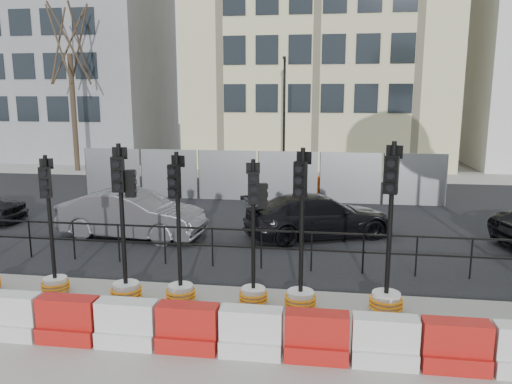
# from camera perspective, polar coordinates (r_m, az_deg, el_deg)

# --- Properties ---
(ground) EXTENTS (120.00, 120.00, 0.00)m
(ground) POSITION_cam_1_polar(r_m,az_deg,el_deg) (11.32, -6.36, -10.56)
(ground) COLOR #51514C
(ground) RESTS_ON ground
(sidewalk_near) EXTENTS (40.00, 6.00, 0.02)m
(sidewalk_near) POSITION_cam_1_polar(r_m,az_deg,el_deg) (8.72, -11.54, -17.60)
(sidewalk_near) COLOR gray
(sidewalk_near) RESTS_ON ground
(road) EXTENTS (40.00, 14.00, 0.03)m
(road) POSITION_cam_1_polar(r_m,az_deg,el_deg) (17.87, -0.74, -2.33)
(road) COLOR black
(road) RESTS_ON ground
(sidewalk_far) EXTENTS (40.00, 4.00, 0.02)m
(sidewalk_far) POSITION_cam_1_polar(r_m,az_deg,el_deg) (26.64, 2.28, 2.11)
(sidewalk_far) COLOR gray
(sidewalk_far) RESTS_ON ground
(building_grey) EXTENTS (11.00, 9.06, 14.00)m
(building_grey) POSITION_cam_1_polar(r_m,az_deg,el_deg) (36.35, -19.87, 14.93)
(building_grey) COLOR gray
(building_grey) RESTS_ON ground
(building_cream) EXTENTS (15.00, 10.06, 18.00)m
(building_cream) POSITION_cam_1_polar(r_m,az_deg,el_deg) (32.52, 7.30, 19.56)
(building_cream) COLOR beige
(building_cream) RESTS_ON ground
(kerb_railing) EXTENTS (18.00, 0.04, 1.00)m
(kerb_railing) POSITION_cam_1_polar(r_m,az_deg,el_deg) (12.19, -5.02, -5.51)
(kerb_railing) COLOR black
(kerb_railing) RESTS_ON ground
(heras_fencing) EXTENTS (14.33, 1.72, 2.00)m
(heras_fencing) POSITION_cam_1_polar(r_m,az_deg,el_deg) (20.43, -0.91, 1.37)
(heras_fencing) COLOR gray
(heras_fencing) RESTS_ON ground
(lamp_post_far) EXTENTS (0.12, 0.56, 6.00)m
(lamp_post_far) POSITION_cam_1_polar(r_m,az_deg,el_deg) (25.26, 3.23, 8.94)
(lamp_post_far) COLOR black
(lamp_post_far) RESTS_ON ground
(tree_bare_far) EXTENTS (2.00, 2.00, 9.00)m
(tree_bare_far) POSITION_cam_1_polar(r_m,az_deg,el_deg) (29.21, -20.57, 15.31)
(tree_bare_far) COLOR #473828
(tree_bare_far) RESTS_ON ground
(barrier_row) EXTENTS (16.75, 0.50, 0.80)m
(barrier_row) POSITION_cam_1_polar(r_m,az_deg,el_deg) (8.72, -11.18, -14.94)
(barrier_row) COLOR #AA220D
(barrier_row) RESTS_ON ground
(traffic_signal_c) EXTENTS (0.58, 0.58, 2.96)m
(traffic_signal_c) POSITION_cam_1_polar(r_m,az_deg,el_deg) (11.40, -22.11, -7.90)
(traffic_signal_c) COLOR silver
(traffic_signal_c) RESTS_ON ground
(traffic_signal_d) EXTENTS (0.64, 0.64, 3.24)m
(traffic_signal_d) POSITION_cam_1_polar(r_m,az_deg,el_deg) (10.50, -14.73, -8.13)
(traffic_signal_d) COLOR silver
(traffic_signal_d) RESTS_ON ground
(traffic_signal_e) EXTENTS (0.61, 0.61, 3.08)m
(traffic_signal_e) POSITION_cam_1_polar(r_m,az_deg,el_deg) (10.27, -8.71, -9.13)
(traffic_signal_e) COLOR silver
(traffic_signal_e) RESTS_ON ground
(traffic_signal_f) EXTENTS (0.58, 0.58, 2.95)m
(traffic_signal_f) POSITION_cam_1_polar(r_m,az_deg,el_deg) (10.03, -0.25, -9.09)
(traffic_signal_f) COLOR silver
(traffic_signal_f) RESTS_ON ground
(traffic_signal_g) EXTENTS (0.63, 0.63, 3.20)m
(traffic_signal_g) POSITION_cam_1_polar(r_m,az_deg,el_deg) (9.86, 5.11, -9.77)
(traffic_signal_g) COLOR silver
(traffic_signal_g) RESTS_ON ground
(traffic_signal_h) EXTENTS (0.66, 0.66, 3.33)m
(traffic_signal_h) POSITION_cam_1_polar(r_m,az_deg,el_deg) (10.02, 14.74, -9.59)
(traffic_signal_h) COLOR silver
(traffic_signal_h) RESTS_ON ground
(car_b) EXTENTS (2.34, 4.56, 1.40)m
(car_b) POSITION_cam_1_polar(r_m,az_deg,el_deg) (15.12, -13.96, -2.47)
(car_b) COLOR #4A4A4F
(car_b) RESTS_ON ground
(car_c) EXTENTS (5.00, 5.73, 1.29)m
(car_c) POSITION_cam_1_polar(r_m,az_deg,el_deg) (14.82, 7.19, -2.74)
(car_c) COLOR black
(car_c) RESTS_ON ground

